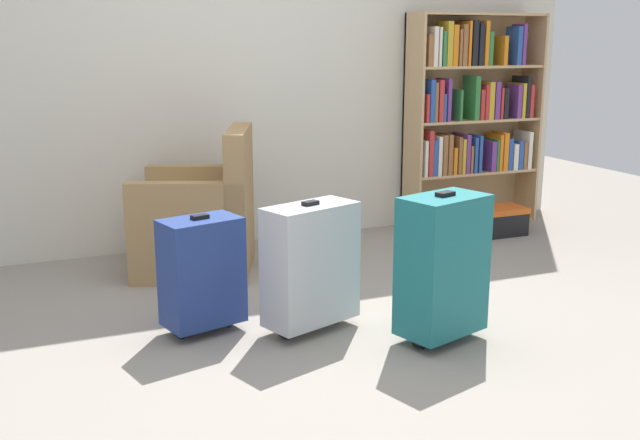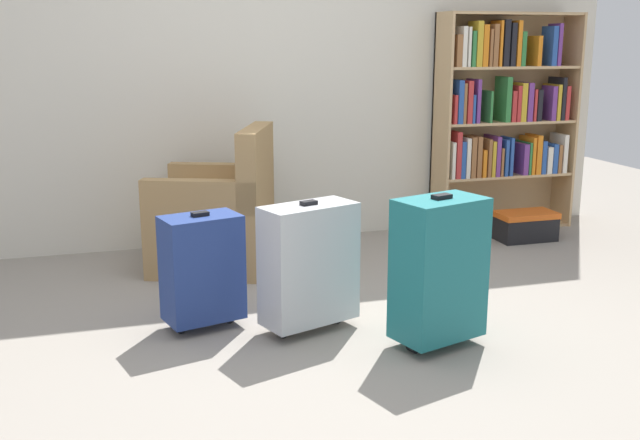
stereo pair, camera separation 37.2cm
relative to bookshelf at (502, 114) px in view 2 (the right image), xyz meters
name	(u,v)px [view 2 (the right image)]	position (x,y,z in m)	size (l,w,h in m)	color
ground_plane	(349,345)	(-1.85, -1.88, -0.88)	(9.54, 9.54, 0.00)	gray
back_wall	(254,58)	(-1.85, 0.21, 0.42)	(5.45, 0.10, 2.60)	beige
bookshelf	(502,114)	(0.00, 0.00, 0.00)	(1.09, 0.29, 1.62)	tan
armchair	(218,218)	(-2.24, -0.41, -0.57)	(0.91, 0.91, 0.90)	#9E7A4C
mug	(288,256)	(-1.80, -0.48, -0.83)	(0.12, 0.08, 0.10)	red
storage_box	(525,225)	(0.01, -0.40, -0.77)	(0.43, 0.25, 0.21)	black
suitcase_silver	(309,264)	(-1.98, -1.62, -0.54)	(0.52, 0.37, 0.67)	#B7BABF
suitcase_navy_blue	(202,268)	(-2.48, -1.44, -0.57)	(0.42, 0.32, 0.60)	navy
suitcase_teal	(439,269)	(-1.45, -1.99, -0.50)	(0.47, 0.36, 0.74)	#19666B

